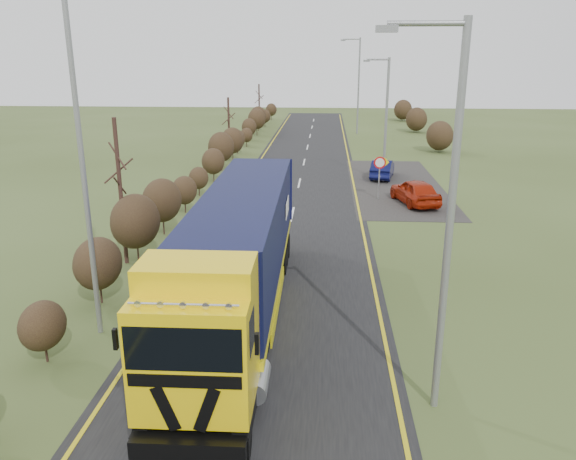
% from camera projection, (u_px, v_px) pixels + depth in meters
% --- Properties ---
extents(ground, '(160.00, 160.00, 0.00)m').
position_uv_depth(ground, '(271.00, 308.00, 19.40)').
color(ground, '#3C4A1F').
rests_on(ground, ground).
extents(road, '(8.00, 120.00, 0.02)m').
position_uv_depth(road, '(290.00, 225.00, 28.93)').
color(road, black).
rests_on(road, ground).
extents(layby, '(6.00, 18.00, 0.02)m').
position_uv_depth(layby, '(395.00, 185.00, 38.03)').
color(layby, '#292724').
rests_on(layby, ground).
extents(lane_markings, '(7.52, 116.00, 0.01)m').
position_uv_depth(lane_markings, '(289.00, 226.00, 28.63)').
color(lane_markings, gold).
rests_on(lane_markings, road).
extents(hedgerow, '(2.24, 102.04, 6.05)m').
position_uv_depth(hedgerow, '(162.00, 203.00, 26.84)').
color(hedgerow, black).
rests_on(hedgerow, ground).
extents(lorry, '(2.92, 15.03, 4.18)m').
position_uv_depth(lorry, '(239.00, 251.00, 17.87)').
color(lorry, black).
rests_on(lorry, ground).
extents(car_red_hatchback, '(2.80, 4.65, 1.48)m').
position_uv_depth(car_red_hatchback, '(415.00, 192.00, 32.85)').
color(car_red_hatchback, '#9E1D07').
rests_on(car_red_hatchback, ground).
extents(car_blue_sedan, '(2.12, 4.17, 1.31)m').
position_uv_depth(car_blue_sedan, '(382.00, 169.00, 39.93)').
color(car_blue_sedan, '#0A0D3C').
rests_on(car_blue_sedan, ground).
extents(streetlight_near, '(1.94, 0.18, 9.11)m').
position_uv_depth(streetlight_near, '(446.00, 211.00, 12.52)').
color(streetlight_near, gray).
rests_on(streetlight_near, ground).
extents(streetlight_mid, '(1.77, 0.18, 8.28)m').
position_uv_depth(streetlight_mid, '(385.00, 115.00, 37.81)').
color(streetlight_mid, gray).
rests_on(streetlight_mid, ground).
extents(streetlight_far, '(2.18, 0.21, 10.28)m').
position_uv_depth(streetlight_far, '(357.00, 82.00, 61.36)').
color(streetlight_far, gray).
rests_on(streetlight_far, ground).
extents(left_pole, '(0.16, 0.16, 10.73)m').
position_uv_depth(left_pole, '(82.00, 164.00, 16.11)').
color(left_pole, gray).
rests_on(left_pole, ground).
extents(speed_sign, '(0.72, 0.10, 2.62)m').
position_uv_depth(speed_sign, '(380.00, 169.00, 33.60)').
color(speed_sign, gray).
rests_on(speed_sign, ground).
extents(warning_board, '(0.65, 0.11, 1.71)m').
position_uv_depth(warning_board, '(384.00, 167.00, 38.58)').
color(warning_board, gray).
rests_on(warning_board, ground).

